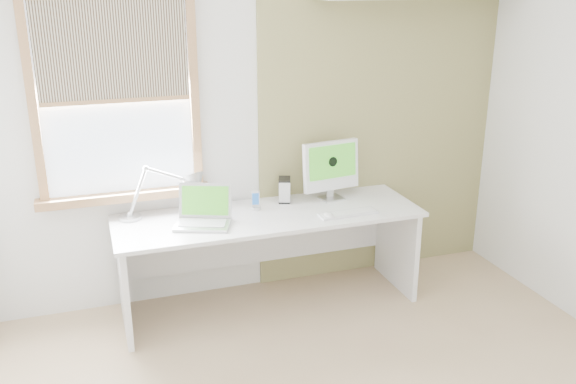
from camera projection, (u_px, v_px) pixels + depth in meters
name	position (u px, v px, depth m)	size (l,w,h in m)	color
room	(357.00, 200.00, 2.99)	(4.04, 3.54, 2.64)	tan
accent_wall	(380.00, 116.00, 4.85)	(2.00, 0.02, 2.60)	#8F9156
window	(117.00, 101.00, 4.15)	(1.20, 0.14, 1.42)	#96683D
desk	(267.00, 236.00, 4.52)	(2.20, 0.70, 0.73)	white
desk_lamp	(183.00, 189.00, 4.32)	(0.66, 0.28, 0.38)	#B5B8BA
laptop	(204.00, 214.00, 4.22)	(0.45, 0.41, 0.26)	#B5B8BA
phone_dock	(256.00, 204.00, 4.48)	(0.09, 0.09, 0.14)	#B5B8BA
external_drive	(285.00, 190.00, 4.63)	(0.13, 0.16, 0.18)	#B5B8BA
imac	(331.00, 167.00, 4.65)	(0.46, 0.18, 0.45)	#B5B8BA
keyboard	(348.00, 213.00, 4.39)	(0.44, 0.14, 0.02)	white
mouse	(329.00, 215.00, 4.33)	(0.07, 0.11, 0.03)	white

